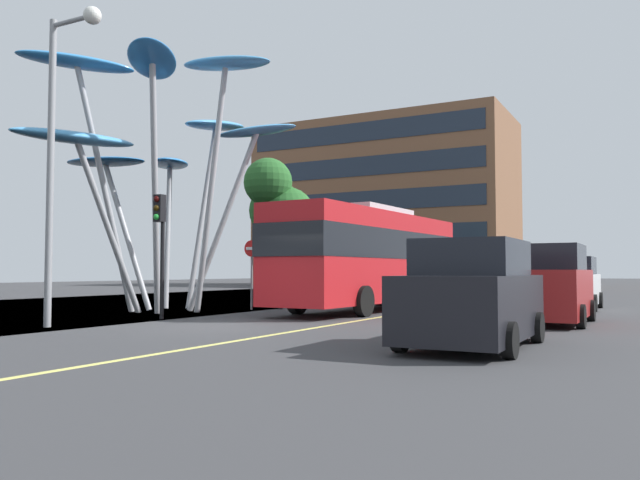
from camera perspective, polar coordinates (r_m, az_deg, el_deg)
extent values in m
cube|color=#38383A|center=(16.63, -9.58, -7.78)|extent=(120.00, 240.00, 0.10)
cube|color=#E0D666|center=(15.20, -1.78, -8.12)|extent=(0.16, 144.00, 0.01)
cube|color=red|center=(22.74, 4.54, -1.57)|extent=(2.97, 10.70, 3.08)
cube|color=black|center=(22.75, 4.54, -0.48)|extent=(3.00, 10.80, 0.99)
cube|color=yellow|center=(27.57, 9.39, 0.82)|extent=(1.34, 0.17, 0.36)
cube|color=#B2B2B7|center=(22.84, 4.53, 2.60)|extent=(2.01, 3.79, 0.24)
cylinder|color=black|center=(25.28, 10.36, -4.85)|extent=(0.33, 0.97, 0.96)
cylinder|color=black|center=(26.23, 5.38, -4.81)|extent=(0.33, 0.97, 0.96)
cylinder|color=black|center=(19.61, 3.94, -5.50)|extent=(0.33, 0.97, 0.96)
cylinder|color=black|center=(20.83, -2.04, -5.34)|extent=(0.33, 0.97, 0.96)
cylinder|color=#9EA0A5|center=(22.05, -9.71, 4.62)|extent=(1.31, 0.26, 8.50)
ellipsoid|color=#4CA3E5|center=(22.69, -8.44, 15.38)|extent=(3.50, 1.35, 0.64)
cylinder|color=#9EA0A5|center=(22.93, -8.60, 1.80)|extent=(2.23, 1.56, 6.53)
ellipsoid|color=#4CA3E5|center=(23.37, -5.62, 9.71)|extent=(3.07, 2.62, 0.66)
cylinder|color=#9EA0A5|center=(25.13, -10.47, 2.36)|extent=(0.37, 2.01, 7.34)
ellipsoid|color=#4CA3E5|center=(26.45, -9.30, 10.09)|extent=(1.65, 4.02, 0.98)
cylinder|color=#9EA0A5|center=(25.28, -13.48, 0.58)|extent=(1.34, 1.62, 5.78)
ellipsoid|color=#2D7FD1|center=(26.45, -13.30, 6.67)|extent=(3.78, 4.26, 0.67)
cylinder|color=#9EA0A5|center=(24.51, -16.98, 0.54)|extent=(2.67, 0.34, 5.65)
ellipsoid|color=#2D7FD1|center=(25.74, -18.75, 6.65)|extent=(4.12, 1.70, 0.53)
cylinder|color=#9EA0A5|center=(22.99, -18.77, 4.44)|extent=(1.47, 1.79, 8.52)
ellipsoid|color=#388EDB|center=(23.82, -21.00, 14.66)|extent=(3.28, 3.73, 0.51)
cylinder|color=#9EA0A5|center=(21.88, -18.44, 0.99)|extent=(0.72, 2.56, 5.67)
ellipsoid|color=#4CA3E5|center=(21.64, -21.05, 8.55)|extent=(2.00, 4.33, 0.64)
cylinder|color=#9EA0A5|center=(21.17, -14.57, 4.31)|extent=(1.19, 1.65, 8.03)
ellipsoid|color=#2D7FD1|center=(21.25, -14.80, 15.34)|extent=(2.77, 3.16, 0.76)
cylinder|color=black|center=(19.23, -13.95, -1.48)|extent=(0.12, 0.12, 3.64)
cube|color=black|center=(19.21, -14.18, 2.77)|extent=(0.28, 0.24, 0.80)
sphere|color=#390706|center=(19.14, -14.43, 3.58)|extent=(0.18, 0.18, 0.18)
sphere|color=#3A2707|center=(19.11, -14.44, 2.80)|extent=(0.18, 0.18, 0.18)
sphere|color=green|center=(19.09, -14.45, 2.03)|extent=(0.18, 0.18, 0.18)
cylinder|color=black|center=(23.51, -3.49, -2.21)|extent=(0.12, 0.12, 3.29)
cube|color=black|center=(23.43, -3.66, 0.84)|extent=(0.28, 0.24, 0.80)
sphere|color=#390706|center=(23.34, -3.83, 1.49)|extent=(0.18, 0.18, 0.18)
sphere|color=orange|center=(23.32, -3.83, 0.85)|extent=(0.18, 0.18, 0.18)
sphere|color=black|center=(23.31, -3.83, 0.22)|extent=(0.18, 0.18, 0.18)
cylinder|color=black|center=(26.91, 0.61, -1.55)|extent=(0.12, 0.12, 3.99)
cube|color=black|center=(26.87, 0.47, 1.86)|extent=(0.28, 0.24, 0.80)
sphere|color=#390706|center=(26.78, 0.34, 2.44)|extent=(0.18, 0.18, 0.18)
sphere|color=#3A2707|center=(26.76, 0.34, 1.88)|extent=(0.18, 0.18, 0.18)
sphere|color=green|center=(26.74, 0.34, 1.33)|extent=(0.18, 0.18, 0.18)
cylinder|color=black|center=(30.25, 3.86, -2.39)|extent=(0.12, 0.12, 3.23)
cube|color=black|center=(30.15, 3.74, -0.08)|extent=(0.28, 0.24, 0.80)
sphere|color=#390706|center=(30.05, 3.64, 0.43)|extent=(0.18, 0.18, 0.18)
sphere|color=orange|center=(30.03, 3.64, -0.07)|extent=(0.18, 0.18, 0.18)
sphere|color=black|center=(30.02, 3.64, -0.56)|extent=(0.18, 0.18, 0.18)
cube|color=black|center=(12.15, 13.52, -5.80)|extent=(1.86, 4.25, 1.14)
cube|color=black|center=(12.13, 13.47, -1.56)|extent=(1.71, 2.34, 0.65)
cylinder|color=black|center=(13.28, 18.90, -7.42)|extent=(0.20, 0.60, 0.60)
cylinder|color=black|center=(13.70, 11.14, -7.37)|extent=(0.20, 0.60, 0.60)
cylinder|color=black|center=(10.69, 16.63, -8.61)|extent=(0.20, 0.60, 0.60)
cylinder|color=black|center=(11.21, 7.18, -8.43)|extent=(0.20, 0.60, 0.60)
cube|color=maroon|center=(18.18, 19.83, -4.51)|extent=(1.85, 4.27, 1.26)
cube|color=black|center=(18.18, 19.78, -1.47)|extent=(1.70, 2.35, 0.67)
cylinder|color=black|center=(19.41, 23.13, -5.84)|extent=(0.20, 0.60, 0.60)
cylinder|color=black|center=(19.66, 17.73, -5.89)|extent=(0.20, 0.60, 0.60)
cylinder|color=black|center=(16.78, 22.35, -6.36)|extent=(0.20, 0.60, 0.60)
cylinder|color=black|center=(17.07, 16.12, -6.40)|extent=(0.20, 0.60, 0.60)
cube|color=silver|center=(25.33, 21.59, -4.13)|extent=(1.73, 3.98, 1.10)
cube|color=black|center=(25.33, 21.56, -2.15)|extent=(1.59, 2.19, 0.64)
cylinder|color=black|center=(26.50, 23.78, -4.95)|extent=(0.20, 0.60, 0.60)
cylinder|color=black|center=(26.68, 20.06, -5.00)|extent=(0.20, 0.60, 0.60)
cylinder|color=black|center=(24.04, 23.34, -5.21)|extent=(0.20, 0.60, 0.60)
cylinder|color=black|center=(24.24, 19.24, -5.26)|extent=(0.20, 0.60, 0.60)
cylinder|color=gray|center=(17.56, -23.01, 5.65)|extent=(0.18, 0.18, 7.83)
cylinder|color=gray|center=(17.98, -21.30, 17.84)|extent=(1.40, 0.12, 0.12)
sphere|color=silver|center=(17.49, -19.73, 18.42)|extent=(0.44, 0.44, 0.44)
cylinder|color=brown|center=(35.58, -3.27, -2.17)|extent=(0.35, 0.35, 3.59)
sphere|color=#286028|center=(37.16, -3.60, 3.25)|extent=(2.49, 2.49, 2.49)
sphere|color=#286028|center=(36.62, -3.97, 2.66)|extent=(3.09, 3.09, 3.09)
sphere|color=#286028|center=(36.23, -3.01, 2.16)|extent=(3.32, 3.32, 3.32)
sphere|color=#286028|center=(36.05, -4.69, 5.19)|extent=(2.74, 2.74, 2.74)
cylinder|color=gray|center=(23.32, -6.14, -3.13)|extent=(0.08, 0.08, 2.53)
cylinder|color=red|center=(23.31, -6.17, -0.76)|extent=(0.60, 0.03, 0.60)
cube|color=white|center=(23.28, -6.21, -0.76)|extent=(0.40, 0.04, 0.11)
cube|color=brown|center=(63.71, 5.89, 3.13)|extent=(24.28, 11.71, 15.95)
cube|color=#1E2838|center=(58.06, 3.72, 0.38)|extent=(22.82, 0.08, 1.79)
cube|color=#1E2838|center=(58.32, 3.71, 3.51)|extent=(22.82, 0.08, 1.79)
cube|color=#1E2838|center=(58.76, 3.70, 6.61)|extent=(22.82, 0.08, 1.79)
cube|color=#1E2838|center=(59.36, 3.69, 9.64)|extent=(22.82, 0.08, 1.79)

